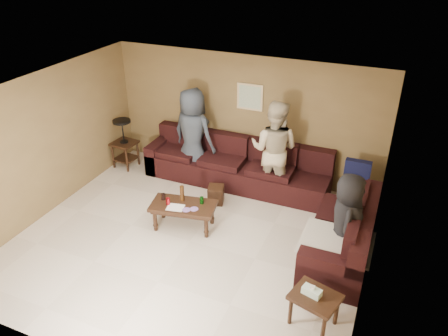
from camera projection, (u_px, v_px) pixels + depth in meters
name	position (u px, v px, depth m)	size (l,w,h in m)	color
room	(186.00, 151.00, 6.39)	(5.60, 5.50, 2.50)	beige
sectional_sofa	(267.00, 190.00, 7.98)	(4.65, 2.90, 0.97)	black
coffee_table	(183.00, 208.00, 7.36)	(1.17, 0.74, 0.74)	black
end_table_left	(124.00, 143.00, 9.22)	(0.51, 0.51, 1.07)	black
side_table_right	(314.00, 299.00, 5.50)	(0.69, 0.62, 0.63)	black
waste_bin	(216.00, 195.00, 8.14)	(0.28, 0.28, 0.34)	black
wall_art	(250.00, 97.00, 8.34)	(0.52, 0.04, 0.52)	#D0B482
person_left	(193.00, 134.00, 8.66)	(0.92, 0.60, 1.88)	#313944
person_middle	(274.00, 149.00, 8.05)	(0.92, 0.72, 1.90)	beige
person_right	(346.00, 222.00, 6.36)	(0.75, 0.49, 1.54)	black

